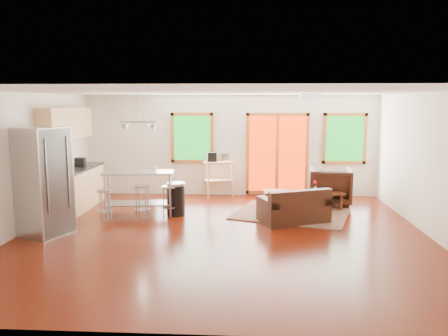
# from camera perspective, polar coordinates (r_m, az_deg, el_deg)

# --- Properties ---
(floor) EXTENTS (7.50, 7.00, 0.02)m
(floor) POSITION_cam_1_polar(r_m,az_deg,el_deg) (8.14, -0.12, -8.77)
(floor) COLOR #3C0C03
(floor) RESTS_ON ground
(ceiling) EXTENTS (7.50, 7.00, 0.02)m
(ceiling) POSITION_cam_1_polar(r_m,az_deg,el_deg) (7.77, -0.12, 10.00)
(ceiling) COLOR white
(ceiling) RESTS_ON ground
(back_wall) EXTENTS (7.50, 0.02, 2.60)m
(back_wall) POSITION_cam_1_polar(r_m,az_deg,el_deg) (11.33, 0.89, 2.95)
(back_wall) COLOR white
(back_wall) RESTS_ON ground
(left_wall) EXTENTS (0.02, 7.00, 2.60)m
(left_wall) POSITION_cam_1_polar(r_m,az_deg,el_deg) (8.89, -25.09, 0.55)
(left_wall) COLOR white
(left_wall) RESTS_ON ground
(right_wall) EXTENTS (0.02, 7.00, 2.60)m
(right_wall) POSITION_cam_1_polar(r_m,az_deg,el_deg) (8.51, 26.05, 0.15)
(right_wall) COLOR white
(right_wall) RESTS_ON ground
(front_wall) EXTENTS (7.50, 0.02, 2.60)m
(front_wall) POSITION_cam_1_polar(r_m,az_deg,el_deg) (4.42, -2.71, -6.18)
(front_wall) COLOR white
(front_wall) RESTS_ON ground
(window_left) EXTENTS (1.10, 0.05, 1.30)m
(window_left) POSITION_cam_1_polar(r_m,az_deg,el_deg) (11.35, -4.19, 3.95)
(window_left) COLOR #106018
(window_left) RESTS_ON back_wall
(french_doors) EXTENTS (1.60, 0.05, 2.10)m
(french_doors) POSITION_cam_1_polar(r_m,az_deg,el_deg) (11.32, 6.96, 1.86)
(french_doors) COLOR red
(french_doors) RESTS_ON back_wall
(window_right) EXTENTS (1.10, 0.05, 1.30)m
(window_right) POSITION_cam_1_polar(r_m,az_deg,el_deg) (11.52, 15.48, 3.73)
(window_right) COLOR #106018
(window_right) RESTS_ON back_wall
(rug) EXTENTS (2.79, 2.44, 0.02)m
(rug) POSITION_cam_1_polar(r_m,az_deg,el_deg) (9.66, 8.76, -5.94)
(rug) COLOR #566540
(rug) RESTS_ON floor
(loveseat) EXTENTS (1.51, 1.19, 0.71)m
(loveseat) POSITION_cam_1_polar(r_m,az_deg,el_deg) (8.99, 9.15, -5.27)
(loveseat) COLOR black
(loveseat) RESTS_ON floor
(coffee_table) EXTENTS (1.13, 0.86, 0.40)m
(coffee_table) POSITION_cam_1_polar(r_m,az_deg,el_deg) (10.14, 12.36, -3.39)
(coffee_table) COLOR #3C190C
(coffee_table) RESTS_ON floor
(armchair) EXTENTS (1.06, 1.00, 0.98)m
(armchair) POSITION_cam_1_polar(r_m,az_deg,el_deg) (10.67, 13.70, -2.07)
(armchair) COLOR black
(armchair) RESTS_ON floor
(ottoman) EXTENTS (0.60, 0.60, 0.38)m
(ottoman) POSITION_cam_1_polar(r_m,az_deg,el_deg) (10.21, 6.80, -4.06)
(ottoman) COLOR black
(ottoman) RESTS_ON floor
(vase) EXTENTS (0.22, 0.22, 0.29)m
(vase) POSITION_cam_1_polar(r_m,az_deg,el_deg) (9.96, 11.86, -2.66)
(vase) COLOR silver
(vase) RESTS_ON coffee_table
(book) EXTENTS (0.20, 0.03, 0.26)m
(book) POSITION_cam_1_polar(r_m,az_deg,el_deg) (9.74, 12.38, -2.77)
(book) COLOR maroon
(book) RESTS_ON coffee_table
(cabinets) EXTENTS (0.64, 2.24, 2.30)m
(cabinets) POSITION_cam_1_polar(r_m,az_deg,el_deg) (10.35, -19.21, -0.16)
(cabinets) COLOR tan
(cabinets) RESTS_ON floor
(refrigerator) EXTENTS (1.03, 1.02, 1.98)m
(refrigerator) POSITION_cam_1_polar(r_m,az_deg,el_deg) (8.61, -22.60, -1.63)
(refrigerator) COLOR #B7BABC
(refrigerator) RESTS_ON floor
(island) EXTENTS (1.55, 0.78, 0.94)m
(island) POSITION_cam_1_polar(r_m,az_deg,el_deg) (9.57, -11.07, -2.22)
(island) COLOR #B7BABC
(island) RESTS_ON floor
(cup) EXTENTS (0.13, 0.11, 0.12)m
(cup) POSITION_cam_1_polar(r_m,az_deg,el_deg) (9.56, -9.09, 0.01)
(cup) COLOR white
(cup) RESTS_ON island
(bar_stool_a) EXTENTS (0.35, 0.35, 0.65)m
(bar_stool_a) POSITION_cam_1_polar(r_m,az_deg,el_deg) (9.28, -15.29, -3.75)
(bar_stool_a) COLOR #B7BABC
(bar_stool_a) RESTS_ON floor
(bar_stool_b) EXTENTS (0.35, 0.35, 0.73)m
(bar_stool_b) POSITION_cam_1_polar(r_m,az_deg,el_deg) (9.16, -10.66, -3.35)
(bar_stool_b) COLOR #B7BABC
(bar_stool_b) RESTS_ON floor
(bar_stool_c) EXTENTS (0.39, 0.39, 0.67)m
(bar_stool_c) POSITION_cam_1_polar(r_m,az_deg,el_deg) (9.33, -7.22, -3.37)
(bar_stool_c) COLOR #B7BABC
(bar_stool_c) RESTS_ON floor
(trash_can) EXTENTS (0.44, 0.44, 0.71)m
(trash_can) POSITION_cam_1_polar(r_m,az_deg,el_deg) (9.47, -6.27, -4.02)
(trash_can) COLOR black
(trash_can) RESTS_ON floor
(kitchen_cart) EXTENTS (0.87, 0.71, 1.15)m
(kitchen_cart) POSITION_cam_1_polar(r_m,az_deg,el_deg) (11.24, -0.85, 0.26)
(kitchen_cart) COLOR tan
(kitchen_cart) RESTS_ON floor
(ceiling_flush) EXTENTS (0.35, 0.35, 0.12)m
(ceiling_flush) POSITION_cam_1_polar(r_m,az_deg,el_deg) (8.44, 11.18, 9.19)
(ceiling_flush) COLOR white
(ceiling_flush) RESTS_ON ceiling
(pendant_light) EXTENTS (0.80, 0.18, 0.79)m
(pendant_light) POSITION_cam_1_polar(r_m,az_deg,el_deg) (9.56, -11.09, 5.32)
(pendant_light) COLOR gray
(pendant_light) RESTS_ON ceiling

